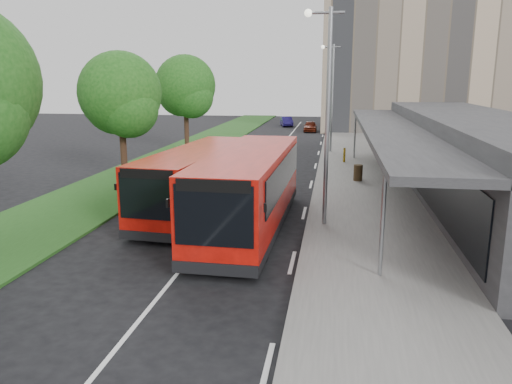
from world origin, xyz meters
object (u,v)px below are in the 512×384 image
at_px(lamp_post_far, 331,91).
at_px(tree_far, 185,90).
at_px(car_near, 310,126).
at_px(tree_mid, 121,99).
at_px(bollard, 344,155).
at_px(bus_main, 250,190).
at_px(bus_second, 198,180).
at_px(litter_bin, 358,173).
at_px(car_far, 287,121).
at_px(lamp_post_near, 326,105).

bearing_deg(lamp_post_far, tree_far, -175.13).
height_order(tree_far, car_near, tree_far).
bearing_deg(tree_mid, lamp_post_far, 49.32).
relative_size(lamp_post_far, bollard, 8.30).
xyz_separation_m(tree_far, bus_main, (8.38, -19.69, -3.28)).
relative_size(lamp_post_far, bus_second, 0.81).
bearing_deg(bus_main, tree_far, 114.25).
height_order(litter_bin, car_near, car_near).
height_order(bus_main, car_far, bus_main).
bearing_deg(lamp_post_near, bollard, 85.94).
relative_size(tree_mid, litter_bin, 8.08).
height_order(tree_far, bus_second, tree_far).
bearing_deg(tree_mid, litter_bin, 7.50).
relative_size(lamp_post_near, car_far, 2.28).
xyz_separation_m(tree_mid, lamp_post_far, (11.13, 12.95, 0.11)).
xyz_separation_m(lamp_post_far, bus_main, (-2.75, -20.64, -3.17)).
height_order(tree_mid, litter_bin, tree_mid).
bearing_deg(tree_far, litter_bin, -38.74).
xyz_separation_m(tree_mid, car_near, (8.84, 28.86, -4.02)).
distance_m(lamp_post_far, bus_main, 21.06).
distance_m(tree_mid, tree_far, 12.00).
distance_m(car_near, car_far, 6.72).
bearing_deg(tree_mid, bus_second, -43.95).
bearing_deg(bus_main, car_near, 90.47).
distance_m(tree_mid, litter_bin, 13.57).
height_order(lamp_post_near, bus_main, lamp_post_near).
bearing_deg(tree_mid, bollard, 33.05).
bearing_deg(car_near, bus_second, -96.01).
bearing_deg(bus_second, car_far, 95.03).
bearing_deg(lamp_post_near, lamp_post_far, 90.00).
xyz_separation_m(litter_bin, car_far, (-7.17, 33.10, -0.01)).
bearing_deg(litter_bin, tree_far, 141.26).
height_order(tree_far, car_far, tree_far).
bearing_deg(bollard, tree_far, 161.55).
bearing_deg(lamp_post_near, litter_bin, 78.87).
xyz_separation_m(lamp_post_near, lamp_post_far, (0.00, 20.00, 0.00)).
xyz_separation_m(litter_bin, car_near, (-4.01, 27.17, -0.01)).
relative_size(tree_far, bus_main, 0.70).
relative_size(litter_bin, car_far, 0.25).
bearing_deg(car_far, litter_bin, -90.77).
height_order(lamp_post_far, bus_main, lamp_post_far).
bearing_deg(lamp_post_far, lamp_post_near, -90.00).
height_order(lamp_post_near, car_near, lamp_post_near).
bearing_deg(bus_second, tree_mid, 141.01).
distance_m(bus_second, car_near, 34.53).
distance_m(lamp_post_far, bus_second, 19.53).
relative_size(tree_far, lamp_post_far, 0.93).
xyz_separation_m(lamp_post_far, bus_second, (-5.39, -18.47, -3.31)).
bearing_deg(litter_bin, tree_mid, -172.50).
bearing_deg(bollard, lamp_post_far, 101.97).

